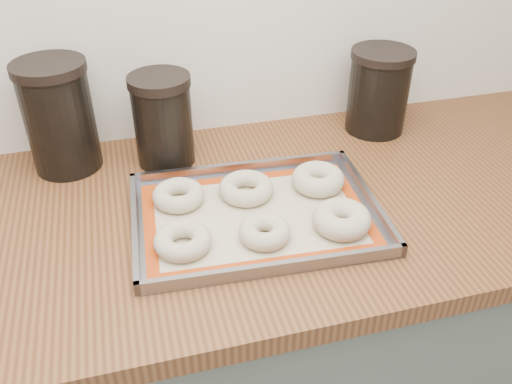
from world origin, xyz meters
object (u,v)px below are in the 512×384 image
object	(u,v)px
baking_tray	(256,215)
bagel_back_right	(318,179)
canister_left	(59,116)
canister_right	(379,91)
bagel_front_right	(342,219)
bagel_front_left	(183,241)
bagel_back_mid	(246,188)
bagel_front_mid	(265,232)
bagel_back_left	(179,195)
canister_mid	(163,120)

from	to	relation	value
baking_tray	bagel_back_right	world-z (taller)	bagel_back_right
canister_left	canister_right	size ratio (longest dim) A/B	1.19
bagel_front_right	canister_left	distance (m)	0.61
bagel_front_left	bagel_front_right	size ratio (longest dim) A/B	0.94
bagel_back_mid	bagel_front_mid	bearing A→B (deg)	-90.75
bagel_back_left	canister_left	bearing A→B (deg)	135.31
bagel_front_right	bagel_front_mid	bearing A→B (deg)	177.47
canister_left	bagel_back_mid	bearing A→B (deg)	-32.48
bagel_back_left	bagel_back_right	size ratio (longest dim) A/B	0.95
baking_tray	bagel_back_right	distance (m)	0.16
bagel_front_right	bagel_back_left	distance (m)	0.32
bagel_front_left	canister_left	bearing A→B (deg)	119.56
bagel_front_left	bagel_front_right	world-z (taller)	bagel_front_right
baking_tray	bagel_front_mid	size ratio (longest dim) A/B	5.14
bagel_back_mid	canister_mid	xyz separation A→B (m)	(-0.13, 0.18, 0.08)
baking_tray	canister_mid	xyz separation A→B (m)	(-0.14, 0.25, 0.09)
bagel_front_right	canister_mid	bearing A→B (deg)	129.99
canister_left	bagel_back_right	bearing A→B (deg)	-24.94
baking_tray	bagel_back_right	xyz separation A→B (m)	(0.15, 0.06, 0.02)
canister_right	bagel_back_left	bearing A→B (deg)	-159.18
bagel_back_left	bagel_front_mid	bearing A→B (deg)	-49.24
canister_mid	bagel_front_right	bearing A→B (deg)	-50.01
canister_right	baking_tray	bearing A→B (deg)	-143.56
bagel_back_right	canister_right	world-z (taller)	canister_right
baking_tray	canister_mid	world-z (taller)	canister_mid
bagel_back_left	canister_right	bearing A→B (deg)	20.82
bagel_front_right	bagel_back_left	world-z (taller)	bagel_front_right
canister_mid	canister_right	xyz separation A→B (m)	(0.51, 0.02, -0.00)
bagel_front_right	bagel_back_mid	size ratio (longest dim) A/B	0.99
baking_tray	canister_left	bearing A→B (deg)	139.91
bagel_back_mid	canister_left	world-z (taller)	canister_left
bagel_back_left	canister_right	world-z (taller)	canister_right
bagel_back_left	bagel_back_mid	distance (m)	0.13
bagel_front_mid	bagel_back_mid	size ratio (longest dim) A/B	0.86
canister_mid	canister_left	bearing A→B (deg)	170.14
canister_left	canister_right	distance (m)	0.72
baking_tray	bagel_front_left	world-z (taller)	bagel_front_left
bagel_front_left	canister_mid	xyz separation A→B (m)	(0.01, 0.31, 0.08)
bagel_front_mid	canister_right	distance (m)	0.52
bagel_back_mid	canister_mid	world-z (taller)	canister_mid
baking_tray	bagel_back_mid	world-z (taller)	bagel_back_mid
baking_tray	bagel_back_left	world-z (taller)	bagel_back_left
bagel_back_mid	canister_mid	distance (m)	0.24
bagel_front_left	bagel_back_mid	size ratio (longest dim) A/B	0.93
bagel_front_left	bagel_front_mid	bearing A→B (deg)	-5.32
bagel_front_right	canister_right	size ratio (longest dim) A/B	0.54
bagel_back_left	canister_right	xyz separation A→B (m)	(0.51, 0.19, 0.08)
bagel_front_left	canister_left	xyz separation A→B (m)	(-0.20, 0.35, 0.10)
baking_tray	bagel_front_mid	xyz separation A→B (m)	(-0.00, -0.07, 0.01)
bagel_front_mid	bagel_back_left	distance (m)	0.20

